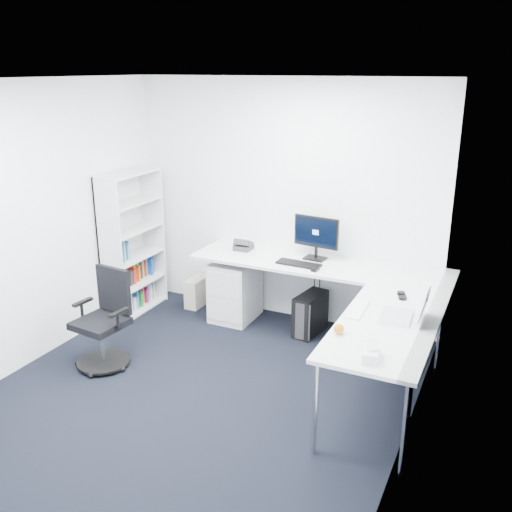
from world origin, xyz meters
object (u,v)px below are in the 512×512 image
at_px(l_desk, 306,311).
at_px(monitor, 316,238).
at_px(bookshelf, 133,243).
at_px(laptop, 397,303).
at_px(task_chair, 100,321).

xyz_separation_m(l_desk, monitor, (-0.08, 0.48, 0.65)).
relative_size(bookshelf, monitor, 3.28).
height_order(bookshelf, monitor, bookshelf).
bearing_deg(laptop, task_chair, -173.06).
xyz_separation_m(bookshelf, monitor, (2.09, 0.43, 0.22)).
bearing_deg(laptop, l_desk, 142.57).
bearing_deg(bookshelf, laptop, -12.68).
height_order(l_desk, bookshelf, bookshelf).
height_order(l_desk, task_chair, task_chair).
distance_m(l_desk, monitor, 0.81).
bearing_deg(task_chair, monitor, 53.44).
bearing_deg(laptop, monitor, 129.71).
height_order(task_chair, monitor, monitor).
height_order(bookshelf, task_chair, bookshelf).
relative_size(l_desk, task_chair, 2.89).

